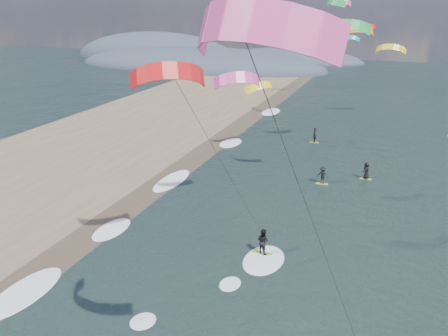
% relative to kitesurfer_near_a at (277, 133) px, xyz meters
% --- Properties ---
extents(wet_sand_strip, '(3.00, 240.00, 0.00)m').
position_rel_kitesurfer_near_a_xyz_m(wet_sand_strip, '(-17.20, 10.74, -12.87)').
color(wet_sand_strip, '#382D23').
rests_on(wet_sand_strip, ground).
extents(coastal_hills, '(80.00, 41.00, 15.00)m').
position_rel_kitesurfer_near_a_xyz_m(coastal_hills, '(-50.04, 108.60, -12.87)').
color(coastal_hills, '#3D4756').
rests_on(coastal_hills, ground).
extents(kitesurfer_near_a, '(7.91, 8.85, 16.80)m').
position_rel_kitesurfer_near_a_xyz_m(kitesurfer_near_a, '(0.00, 0.00, 0.00)').
color(kitesurfer_near_a, '#A0C823').
rests_on(kitesurfer_near_a, ground).
extents(kitesurfer_near_b, '(7.19, 9.07, 13.90)m').
position_rel_kitesurfer_near_a_xyz_m(kitesurfer_near_b, '(-7.01, 11.74, -3.79)').
color(kitesurfer_near_b, '#A0C823').
rests_on(kitesurfer_near_b, ground).
extents(far_kitesurfers, '(8.00, 14.30, 1.82)m').
position_rel_kitesurfer_near_a_xyz_m(far_kitesurfers, '(-2.70, 34.57, -12.01)').
color(far_kitesurfers, '#A0C823').
rests_on(far_kitesurfers, ground).
extents(bg_kite_field, '(15.07, 66.52, 9.59)m').
position_rel_kitesurfer_near_a_xyz_m(bg_kite_field, '(-4.81, 50.34, -1.01)').
color(bg_kite_field, yellow).
rests_on(bg_kite_field, ground).
extents(shoreline_surf, '(2.40, 79.40, 0.11)m').
position_rel_kitesurfer_near_a_xyz_m(shoreline_surf, '(-16.00, 15.49, -12.87)').
color(shoreline_surf, white).
rests_on(shoreline_surf, ground).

